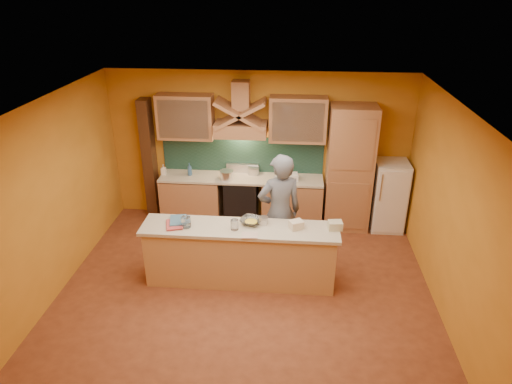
# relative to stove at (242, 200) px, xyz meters

# --- Properties ---
(floor) EXTENTS (5.50, 5.00, 0.01)m
(floor) POSITION_rel_stove_xyz_m (0.30, -2.20, -0.45)
(floor) COLOR brown
(floor) RESTS_ON ground
(ceiling) EXTENTS (5.50, 5.00, 0.01)m
(ceiling) POSITION_rel_stove_xyz_m (0.30, -2.20, 2.35)
(ceiling) COLOR white
(ceiling) RESTS_ON wall_back
(wall_back) EXTENTS (5.50, 0.02, 2.80)m
(wall_back) POSITION_rel_stove_xyz_m (0.30, 0.30, 0.95)
(wall_back) COLOR orange
(wall_back) RESTS_ON floor
(wall_front) EXTENTS (5.50, 0.02, 2.80)m
(wall_front) POSITION_rel_stove_xyz_m (0.30, -4.70, 0.95)
(wall_front) COLOR orange
(wall_front) RESTS_ON floor
(wall_left) EXTENTS (0.02, 5.00, 2.80)m
(wall_left) POSITION_rel_stove_xyz_m (-2.45, -2.20, 0.95)
(wall_left) COLOR orange
(wall_left) RESTS_ON floor
(wall_right) EXTENTS (0.02, 5.00, 2.80)m
(wall_right) POSITION_rel_stove_xyz_m (3.05, -2.20, 0.95)
(wall_right) COLOR orange
(wall_right) RESTS_ON floor
(base_cabinet_left) EXTENTS (1.10, 0.60, 0.86)m
(base_cabinet_left) POSITION_rel_stove_xyz_m (-0.95, 0.00, -0.02)
(base_cabinet_left) COLOR #B27951
(base_cabinet_left) RESTS_ON floor
(base_cabinet_right) EXTENTS (1.10, 0.60, 0.86)m
(base_cabinet_right) POSITION_rel_stove_xyz_m (0.95, 0.00, -0.02)
(base_cabinet_right) COLOR #B27951
(base_cabinet_right) RESTS_ON floor
(counter_top) EXTENTS (3.00, 0.62, 0.04)m
(counter_top) POSITION_rel_stove_xyz_m (-0.00, 0.00, 0.45)
(counter_top) COLOR beige
(counter_top) RESTS_ON base_cabinet_left
(stove) EXTENTS (0.60, 0.58, 0.90)m
(stove) POSITION_rel_stove_xyz_m (0.00, 0.00, 0.00)
(stove) COLOR black
(stove) RESTS_ON floor
(backsplash) EXTENTS (3.00, 0.03, 0.70)m
(backsplash) POSITION_rel_stove_xyz_m (-0.00, 0.28, 0.80)
(backsplash) COLOR #193730
(backsplash) RESTS_ON wall_back
(range_hood) EXTENTS (0.92, 0.50, 0.24)m
(range_hood) POSITION_rel_stove_xyz_m (0.00, 0.05, 1.37)
(range_hood) COLOR #B27951
(range_hood) RESTS_ON wall_back
(hood_chimney) EXTENTS (0.30, 0.30, 0.50)m
(hood_chimney) POSITION_rel_stove_xyz_m (0.00, 0.15, 1.95)
(hood_chimney) COLOR #B27951
(hood_chimney) RESTS_ON wall_back
(upper_cabinet_left) EXTENTS (1.00, 0.35, 0.80)m
(upper_cabinet_left) POSITION_rel_stove_xyz_m (-1.00, 0.12, 1.55)
(upper_cabinet_left) COLOR #B27951
(upper_cabinet_left) RESTS_ON wall_back
(upper_cabinet_right) EXTENTS (1.00, 0.35, 0.80)m
(upper_cabinet_right) POSITION_rel_stove_xyz_m (1.00, 0.12, 1.55)
(upper_cabinet_right) COLOR #B27951
(upper_cabinet_right) RESTS_ON wall_back
(pantry_column) EXTENTS (0.80, 0.60, 2.30)m
(pantry_column) POSITION_rel_stove_xyz_m (1.95, 0.00, 0.70)
(pantry_column) COLOR #B27951
(pantry_column) RESTS_ON floor
(fridge) EXTENTS (0.58, 0.60, 1.30)m
(fridge) POSITION_rel_stove_xyz_m (2.70, 0.00, 0.20)
(fridge) COLOR white
(fridge) RESTS_ON floor
(trim_column_left) EXTENTS (0.20, 0.30, 2.30)m
(trim_column_left) POSITION_rel_stove_xyz_m (-1.75, 0.15, 0.70)
(trim_column_left) COLOR #472816
(trim_column_left) RESTS_ON floor
(island_body) EXTENTS (2.80, 0.55, 0.88)m
(island_body) POSITION_rel_stove_xyz_m (0.20, -1.90, -0.01)
(island_body) COLOR tan
(island_body) RESTS_ON floor
(island_top) EXTENTS (2.90, 0.62, 0.05)m
(island_top) POSITION_rel_stove_xyz_m (0.20, -1.90, 0.47)
(island_top) COLOR beige
(island_top) RESTS_ON island_body
(person) EXTENTS (0.81, 0.66, 1.91)m
(person) POSITION_rel_stove_xyz_m (0.76, -1.41, 0.51)
(person) COLOR slate
(person) RESTS_ON floor
(pot_large) EXTENTS (0.23, 0.23, 0.18)m
(pot_large) POSITION_rel_stove_xyz_m (-0.25, -0.13, 0.54)
(pot_large) COLOR silver
(pot_large) RESTS_ON stove
(pot_small) EXTENTS (0.28, 0.28, 0.15)m
(pot_small) POSITION_rel_stove_xyz_m (0.21, 0.16, 0.52)
(pot_small) COLOR silver
(pot_small) RESTS_ON stove
(soap_bottle_a) EXTENTS (0.10, 0.10, 0.19)m
(soap_bottle_a) POSITION_rel_stove_xyz_m (-1.45, -0.01, 0.57)
(soap_bottle_a) COLOR white
(soap_bottle_a) RESTS_ON counter_top
(soap_bottle_b) EXTENTS (0.10, 0.10, 0.23)m
(soap_bottle_b) POSITION_rel_stove_xyz_m (-0.96, 0.01, 0.59)
(soap_bottle_b) COLOR #33598C
(soap_bottle_b) RESTS_ON counter_top
(bowl_back) EXTENTS (0.31, 0.31, 0.08)m
(bowl_back) POSITION_rel_stove_xyz_m (0.73, -0.14, 0.51)
(bowl_back) COLOR silver
(bowl_back) RESTS_ON counter_top
(dish_rack) EXTENTS (0.31, 0.26, 0.10)m
(dish_rack) POSITION_rel_stove_xyz_m (0.89, -0.03, 0.52)
(dish_rack) COLOR white
(dish_rack) RESTS_ON counter_top
(book_lower) EXTENTS (0.32, 0.38, 0.03)m
(book_lower) POSITION_rel_stove_xyz_m (-0.88, -1.97, 0.51)
(book_lower) COLOR #C34549
(book_lower) RESTS_ON island_top
(book_upper) EXTENTS (0.31, 0.38, 0.03)m
(book_upper) POSITION_rel_stove_xyz_m (-0.85, -1.86, 0.53)
(book_upper) COLOR #406B8E
(book_upper) RESTS_ON island_top
(jar_large) EXTENTS (0.16, 0.16, 0.16)m
(jar_large) POSITION_rel_stove_xyz_m (-0.58, -1.96, 0.57)
(jar_large) COLOR silver
(jar_large) RESTS_ON island_top
(jar_small) EXTENTS (0.15, 0.15, 0.16)m
(jar_small) POSITION_rel_stove_xyz_m (0.13, -1.97, 0.57)
(jar_small) COLOR silver
(jar_small) RESTS_ON island_top
(kitchen_scale) EXTENTS (0.12, 0.12, 0.09)m
(kitchen_scale) POSITION_rel_stove_xyz_m (0.54, -1.77, 0.54)
(kitchen_scale) COLOR white
(kitchen_scale) RESTS_ON island_top
(mixing_bowl) EXTENTS (0.40, 0.40, 0.08)m
(mixing_bowl) POSITION_rel_stove_xyz_m (0.35, -1.77, 0.53)
(mixing_bowl) COLOR silver
(mixing_bowl) RESTS_ON island_top
(cloth) EXTENTS (0.24, 0.19, 0.02)m
(cloth) POSITION_rel_stove_xyz_m (0.37, -2.13, 0.50)
(cloth) COLOR beige
(cloth) RESTS_ON island_top
(grocery_bag_a) EXTENTS (0.23, 0.22, 0.12)m
(grocery_bag_a) POSITION_rel_stove_xyz_m (1.02, -1.86, 0.56)
(grocery_bag_a) COLOR beige
(grocery_bag_a) RESTS_ON island_top
(grocery_bag_b) EXTENTS (0.21, 0.18, 0.12)m
(grocery_bag_b) POSITION_rel_stove_xyz_m (1.58, -1.83, 0.56)
(grocery_bag_b) COLOR beige
(grocery_bag_b) RESTS_ON island_top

